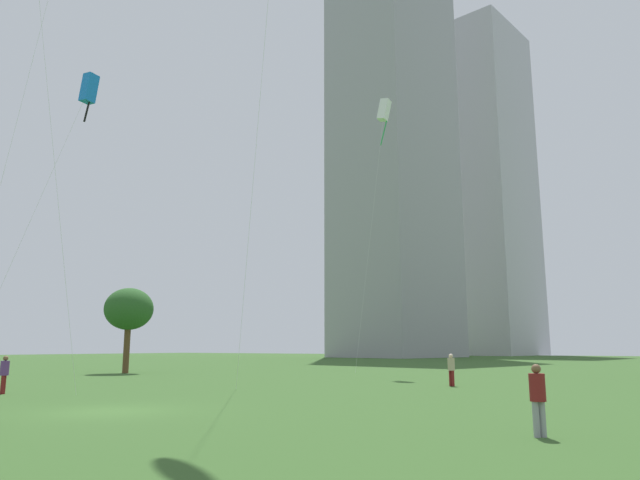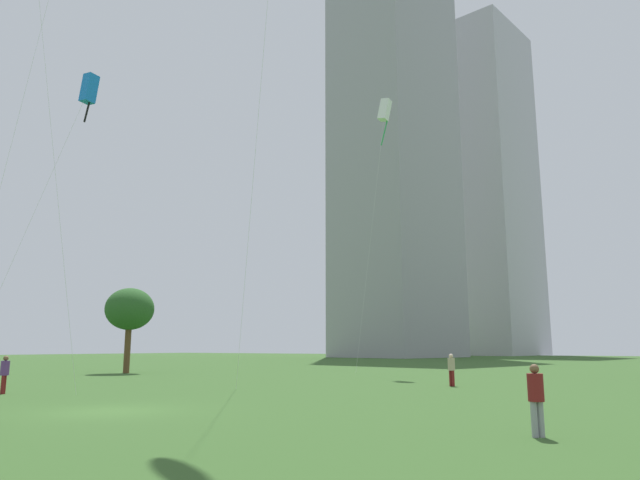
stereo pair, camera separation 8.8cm
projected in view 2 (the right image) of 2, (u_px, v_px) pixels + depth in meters
ground at (109, 411)px, 19.18m from camera, size 280.00×280.00×0.00m
person_standing_0 at (5, 372)px, 26.42m from camera, size 0.37×0.37×1.69m
person_standing_2 at (536, 395)px, 13.85m from camera, size 0.37×0.37×1.68m
person_standing_3 at (451, 367)px, 31.59m from camera, size 0.38×0.38×1.71m
kite_flying_1 at (385, 111)px, 50.44m from camera, size 3.26×1.19×23.21m
kite_flying_2 at (89, 90)px, 30.51m from camera, size 0.74×5.32×16.14m
park_tree_0 at (130, 310)px, 47.99m from camera, size 3.92×3.92×6.86m
distant_highrise_0 at (393, 132)px, 127.57m from camera, size 23.77×26.09×96.57m
distant_highrise_1 at (490, 187)px, 155.14m from camera, size 21.18×26.59×87.69m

